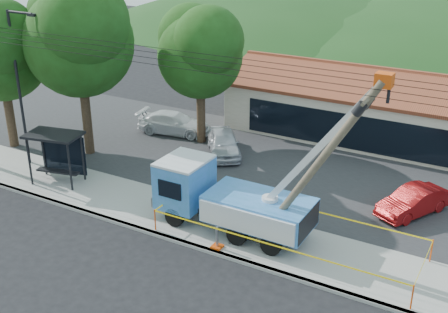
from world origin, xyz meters
The scene contains 16 objects.
ground centered at (0.00, 0.00, 0.00)m, with size 120.00×120.00×0.00m, color black.
curb centered at (0.00, 2.10, 0.07)m, with size 60.00×0.25×0.15m, color #9A9790.
sidewalk centered at (0.00, 4.00, 0.07)m, with size 60.00×4.00×0.15m, color #9A9790.
parking_lot centered at (0.00, 12.00, 0.05)m, with size 60.00×12.00×0.10m, color #28282B.
strip_mall centered at (4.00, 19.98, 1.88)m, with size 22.50×8.53×4.67m.
streetlight centered at (-13.78, 5.00, 5.30)m, with size 2.13×0.22×9.00m.
tree_west_near centered at (-12.00, 8.00, 7.52)m, with size 7.56×6.72×10.80m.
tree_lot centered at (-7.00, 13.00, 6.21)m, with size 6.30×5.60×8.94m.
hill_west centered at (-15.00, 55.00, 0.00)m, with size 78.40×56.00×28.00m, color #183D16.
utility_truck centered at (-0.05, 4.16, 1.72)m, with size 10.29×3.97×8.24m.
leaning_pole centered at (4.27, 3.77, 4.57)m, with size 5.01×1.79×8.15m.
bus_shelter centered at (-10.57, 4.07, 2.22)m, with size 3.22×2.38×2.80m.
caution_tape centered at (2.90, 4.08, 0.93)m, with size 11.63×3.64×1.05m.
car_silver centered at (-4.68, 11.85, 0.00)m, with size 1.76×4.38×1.49m, color silver.
car_red centered at (7.06, 9.85, 0.00)m, with size 1.41×4.03×1.33m, color maroon.
car_white centered at (-9.38, 13.38, 0.00)m, with size 2.00×4.93×1.43m, color silver.
Camera 1 is at (11.01, -15.76, 13.45)m, focal length 45.00 mm.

